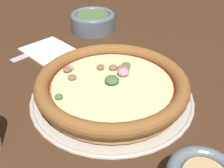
{
  "coord_description": "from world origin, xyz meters",
  "views": [
    {
      "loc": [
        -0.38,
        0.26,
        0.34
      ],
      "look_at": [
        0.0,
        0.0,
        0.03
      ],
      "focal_mm": 42.0,
      "sensor_mm": 36.0,
      "label": 1
    }
  ],
  "objects_px": {
    "pizza_tray": "(112,94)",
    "fork": "(35,52)",
    "napkin": "(48,49)",
    "pizza": "(112,84)",
    "bowl_far": "(93,21)"
  },
  "relations": [
    {
      "from": "bowl_far",
      "to": "fork",
      "type": "xyz_separation_m",
      "value": [
        -0.05,
        0.22,
        -0.03
      ]
    },
    {
      "from": "pizza",
      "to": "napkin",
      "type": "distance_m",
      "value": 0.28
    },
    {
      "from": "pizza_tray",
      "to": "napkin",
      "type": "distance_m",
      "value": 0.28
    },
    {
      "from": "napkin",
      "to": "fork",
      "type": "distance_m",
      "value": 0.04
    },
    {
      "from": "fork",
      "to": "napkin",
      "type": "bearing_deg",
      "value": 146.31
    },
    {
      "from": "bowl_far",
      "to": "fork",
      "type": "distance_m",
      "value": 0.22
    },
    {
      "from": "pizza_tray",
      "to": "bowl_far",
      "type": "relative_size",
      "value": 2.42
    },
    {
      "from": "pizza_tray",
      "to": "fork",
      "type": "xyz_separation_m",
      "value": [
        0.29,
        0.07,
        -0.0
      ]
    },
    {
      "from": "pizza",
      "to": "fork",
      "type": "relative_size",
      "value": 1.94
    },
    {
      "from": "pizza_tray",
      "to": "pizza",
      "type": "distance_m",
      "value": 0.03
    },
    {
      "from": "pizza_tray",
      "to": "napkin",
      "type": "relative_size",
      "value": 2.3
    },
    {
      "from": "fork",
      "to": "pizza_tray",
      "type": "bearing_deg",
      "value": 90.1
    },
    {
      "from": "pizza_tray",
      "to": "bowl_far",
      "type": "height_order",
      "value": "bowl_far"
    },
    {
      "from": "bowl_far",
      "to": "napkin",
      "type": "distance_m",
      "value": 0.19
    },
    {
      "from": "bowl_far",
      "to": "napkin",
      "type": "bearing_deg",
      "value": 107.92
    }
  ]
}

